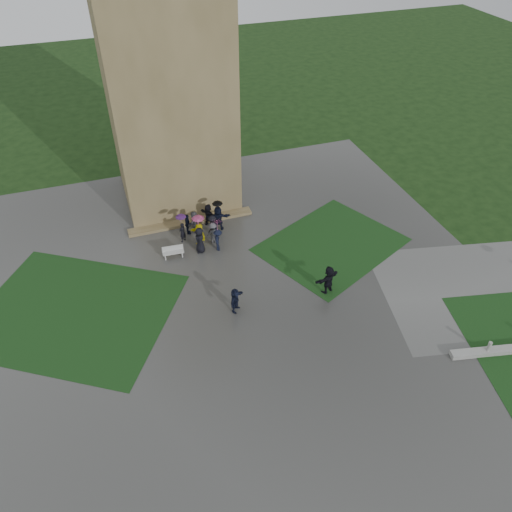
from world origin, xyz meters
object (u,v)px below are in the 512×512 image
object	(u,v)px
tower	(166,78)
pedestrian_near	(328,280)
bench	(173,252)
pedestrian_mid	(235,300)

from	to	relation	value
tower	pedestrian_near	xyz separation A→B (m)	(6.25, -14.13, -8.03)
tower	bench	world-z (taller)	tower
tower	bench	size ratio (longest dim) A/B	12.68
tower	pedestrian_mid	bearing A→B (deg)	-88.02
bench	pedestrian_mid	bearing A→B (deg)	-64.39
bench	pedestrian_near	bearing A→B (deg)	-33.93
tower	pedestrian_near	world-z (taller)	tower
bench	pedestrian_near	distance (m)	10.37
tower	pedestrian_near	bearing A→B (deg)	-66.15
bench	pedestrian_mid	xyz separation A→B (m)	(2.45, -6.06, 0.39)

